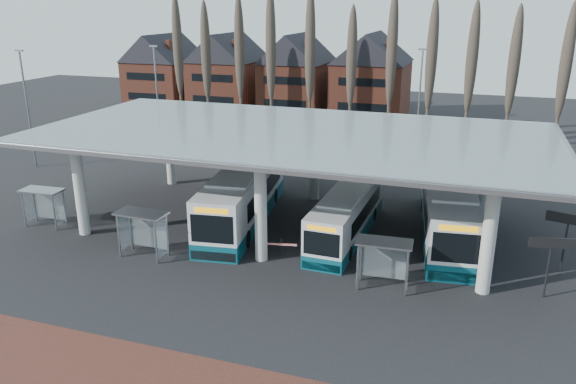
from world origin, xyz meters
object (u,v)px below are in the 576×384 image
(shelter_0, at_px, (44,199))
(shelter_2, at_px, (384,253))
(bus_3, at_px, (447,209))
(shelter_1, at_px, (144,224))
(bus_1, at_px, (243,196))
(bus_2, at_px, (347,214))

(shelter_0, xyz_separation_m, shelter_2, (22.37, -1.52, 0.08))
(bus_3, bearing_deg, shelter_2, -115.18)
(shelter_0, bearing_deg, bus_3, 11.13)
(shelter_2, bearing_deg, shelter_1, 179.14)
(bus_3, distance_m, shelter_2, 8.49)
(shelter_1, relative_size, shelter_2, 1.03)
(shelter_0, height_order, shelter_2, shelter_2)
(bus_1, distance_m, shelter_0, 12.93)
(bus_1, xyz_separation_m, bus_3, (13.04, 1.65, -0.01))
(bus_2, height_order, shelter_0, bus_2)
(bus_2, xyz_separation_m, shelter_0, (-19.11, -4.51, 0.40))
(bus_2, bearing_deg, shelter_2, -59.78)
(shelter_2, bearing_deg, shelter_0, 173.04)
(bus_3, bearing_deg, bus_2, -167.98)
(bus_3, relative_size, shelter_1, 4.50)
(shelter_2, bearing_deg, bus_1, 145.25)
(bus_1, xyz_separation_m, shelter_0, (-11.97, -4.90, 0.08))
(shelter_1, bearing_deg, bus_2, 34.61)
(bus_1, xyz_separation_m, bus_2, (7.14, -0.38, -0.31))
(bus_3, height_order, shelter_1, bus_3)
(bus_3, xyz_separation_m, shelter_0, (-25.01, -6.55, 0.10))
(bus_1, height_order, shelter_0, bus_1)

